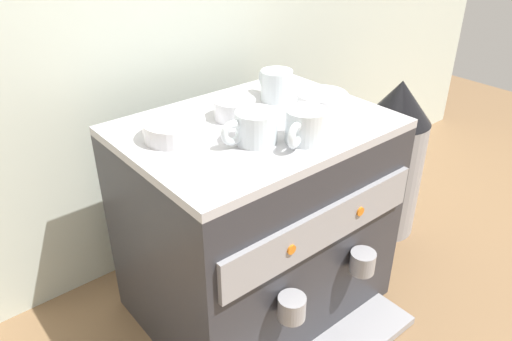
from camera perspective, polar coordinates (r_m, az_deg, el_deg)
ground_plane at (r=1.33m, az=0.00°, el=-14.38°), size 4.00×4.00×0.00m
tiled_backsplash_wall at (r=1.31m, az=-9.92°, el=10.98°), size 2.80×0.03×1.03m
espresso_machine at (r=1.17m, az=0.13°, el=-5.80°), size 0.56×0.53×0.50m
ceramic_cup_0 at (r=1.16m, az=2.28°, el=9.83°), size 0.07×0.11×0.07m
ceramic_cup_1 at (r=0.95m, az=-0.18°, el=4.98°), size 0.12×0.08×0.06m
ceramic_cup_2 at (r=0.96m, az=5.66°, el=5.11°), size 0.11×0.08×0.07m
ceramic_bowl_0 at (r=0.99m, az=-9.38°, el=4.66°), size 0.12×0.12×0.04m
ceramic_bowl_1 at (r=1.07m, az=-2.48°, el=7.08°), size 0.09×0.09×0.04m
ceramic_bowl_2 at (r=1.12m, az=7.60°, el=7.81°), size 0.11×0.11×0.04m
coffee_grinder at (r=1.50m, az=15.32°, el=1.35°), size 0.19×0.19×0.48m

